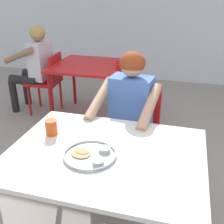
# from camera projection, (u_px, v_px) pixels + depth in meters

# --- Properties ---
(table_foreground) EXTENTS (1.17, 0.90, 0.74)m
(table_foreground) POSITION_uv_depth(u_px,v_px,m) (106.00, 162.00, 1.67)
(table_foreground) COLOR silver
(table_foreground) RESTS_ON ground
(thali_tray) EXTENTS (0.32, 0.32, 0.03)m
(thali_tray) POSITION_uv_depth(u_px,v_px,m) (91.00, 155.00, 1.60)
(thali_tray) COLOR #B7BABF
(thali_tray) RESTS_ON table_foreground
(drinking_cup) EXTENTS (0.08, 0.08, 0.10)m
(drinking_cup) POSITION_uv_depth(u_px,v_px,m) (51.00, 127.00, 1.81)
(drinking_cup) COLOR #D84C19
(drinking_cup) RESTS_ON table_foreground
(chair_foreground) EXTENTS (0.48, 0.49, 0.86)m
(chair_foreground) POSITION_uv_depth(u_px,v_px,m) (134.00, 124.00, 2.51)
(chair_foreground) COLOR red
(chair_foreground) RESTS_ON ground
(diner_foreground) EXTENTS (0.54, 0.59, 1.19)m
(diner_foreground) POSITION_uv_depth(u_px,v_px,m) (127.00, 113.00, 2.22)
(diner_foreground) COLOR #353535
(diner_foreground) RESTS_ON ground
(table_background_red) EXTENTS (0.92, 0.87, 0.74)m
(table_background_red) POSITION_uv_depth(u_px,v_px,m) (90.00, 71.00, 3.51)
(table_background_red) COLOR red
(table_background_red) RESTS_ON ground
(chair_red_left) EXTENTS (0.45, 0.43, 0.83)m
(chair_red_left) POSITION_uv_depth(u_px,v_px,m) (49.00, 79.00, 3.71)
(chair_red_left) COLOR red
(chair_red_left) RESTS_ON ground
(chair_red_right) EXTENTS (0.52, 0.49, 0.86)m
(chair_red_right) POSITION_uv_depth(u_px,v_px,m) (133.00, 87.00, 3.41)
(chair_red_right) COLOR red
(chair_red_right) RESTS_ON ground
(patron_background) EXTENTS (0.57, 0.51, 1.19)m
(patron_background) POSITION_uv_depth(u_px,v_px,m) (35.00, 62.00, 3.68)
(patron_background) COLOR black
(patron_background) RESTS_ON ground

